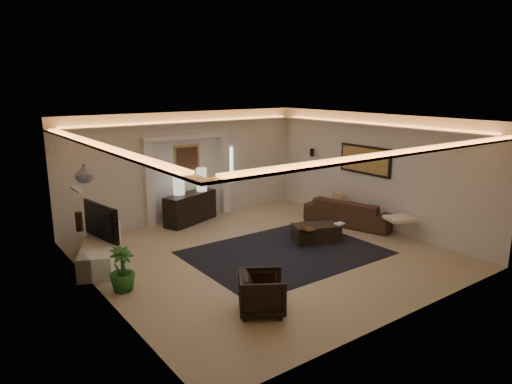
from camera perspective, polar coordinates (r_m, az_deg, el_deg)
floor at (r=10.12m, az=1.11°, el=-7.69°), size 7.00×7.00×0.00m
ceiling at (r=9.48m, az=1.18°, el=8.91°), size 7.00×7.00×0.00m
wall_back at (r=12.60m, az=-8.58°, el=3.20°), size 7.00×0.00×7.00m
wall_front at (r=7.33m, az=18.04°, el=-4.61°), size 7.00×0.00×7.00m
wall_left at (r=8.13m, az=-18.89°, el=-2.94°), size 0.00×7.00×7.00m
wall_right at (r=12.11m, az=14.44°, el=2.51°), size 0.00×7.00×7.00m
cove_soffit at (r=9.51m, az=1.18°, el=7.23°), size 7.00×7.00×0.04m
daylight_slit at (r=13.27m, az=-3.36°, el=3.39°), size 0.25×0.03×1.00m
area_rug at (r=10.21m, az=3.59°, el=-7.50°), size 4.00×3.00×0.01m
pilaster_left at (r=12.10m, az=-13.11°, el=0.89°), size 0.22×0.20×2.20m
pilaster_right at (r=13.15m, az=-3.89°, el=2.18°), size 0.22×0.20×2.20m
alcove_header at (r=12.40m, az=-8.49°, el=6.78°), size 2.52×0.20×0.12m
painting_frame at (r=12.54m, az=-8.54°, el=4.08°), size 0.74×0.04×0.74m
painting_canvas at (r=12.52m, az=-8.49°, el=4.06°), size 0.62×0.02×0.62m
art_panel_frame at (r=12.23m, az=13.33°, el=3.87°), size 0.04×1.64×0.74m
art_panel_gold at (r=12.21m, az=13.26°, el=3.86°), size 0.02×1.50×0.62m
wall_sconce at (r=13.46m, az=6.93°, el=4.88°), size 0.12×0.12×0.22m
wall_niche at (r=9.41m, az=-21.24°, el=0.27°), size 0.10×0.55×0.04m
console at (r=12.37m, az=-8.12°, el=-1.96°), size 1.65×1.01×0.79m
lamp_left at (r=12.15m, az=-9.53°, el=1.06°), size 0.37×0.37×0.66m
lamp_right at (r=12.49m, az=-6.74°, el=1.48°), size 0.29×0.29×0.62m
media_ledge at (r=10.32m, az=-18.59°, el=-6.66°), size 1.60×2.54×0.47m
tv at (r=10.03m, az=-19.29°, el=-3.66°), size 1.32×0.39×0.75m
figurine at (r=10.85m, az=-21.01°, el=-3.59°), size 0.18×0.18×0.43m
ginger_jar at (r=9.89m, az=-20.47°, el=2.17°), size 0.45×0.45×0.38m
plant at (r=8.62m, az=-16.25°, el=-9.17°), size 0.60×0.60×0.82m
sofa at (r=12.36m, az=11.58°, el=-2.41°), size 2.48×1.54×0.68m
throw_blanket at (r=11.29m, az=17.36°, el=-3.14°), size 0.78×0.71×0.07m
throw_pillow at (r=12.58m, az=10.22°, el=-1.07°), size 0.20×0.43×0.42m
coffee_table at (r=10.95m, az=7.43°, el=-5.02°), size 1.19×0.93×0.39m
bowl at (r=10.33m, az=6.44°, el=-4.68°), size 0.38×0.38×0.08m
magazine at (r=11.01m, az=10.28°, el=-3.82°), size 0.24×0.18×0.03m
armchair at (r=7.58m, az=0.76°, el=-12.39°), size 1.00×1.00×0.67m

